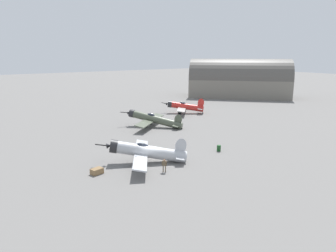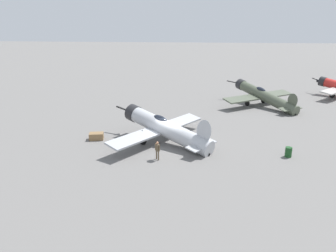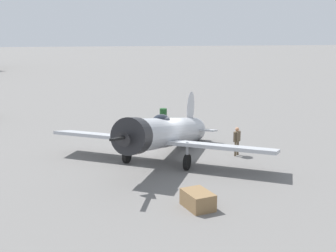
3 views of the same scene
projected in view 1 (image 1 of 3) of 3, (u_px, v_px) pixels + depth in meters
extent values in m
plane|color=slate|center=(150.00, 162.00, 40.70)|extent=(400.00, 400.00, 0.00)
cylinder|color=#B7BABF|center=(150.00, 152.00, 40.36)|extent=(6.56, 9.13, 3.24)
cylinder|color=#232326|center=(114.00, 146.00, 39.93)|extent=(2.09, 1.92, 1.85)
cone|color=#232326|center=(109.00, 146.00, 39.87)|extent=(0.96, 0.94, 0.80)
cube|color=black|center=(108.00, 146.00, 39.86)|extent=(1.45, 2.97, 0.65)
ellipsoid|color=black|center=(142.00, 146.00, 40.12)|extent=(1.60, 1.92, 0.96)
cube|color=#ADAFB5|center=(141.00, 154.00, 40.36)|extent=(11.27, 7.95, 0.47)
ellipsoid|color=#B7BABF|center=(181.00, 146.00, 40.43)|extent=(1.09, 1.63, 2.38)
cube|color=#ADAFB5|center=(179.00, 156.00, 40.71)|extent=(3.46, 2.74, 0.29)
cylinder|color=#999BA0|center=(136.00, 160.00, 38.74)|extent=(0.14, 0.14, 1.07)
cylinder|color=black|center=(136.00, 164.00, 38.86)|extent=(0.60, 0.78, 0.80)
cylinder|color=#999BA0|center=(137.00, 152.00, 42.03)|extent=(0.14, 0.14, 1.07)
cylinder|color=black|center=(137.00, 155.00, 42.16)|extent=(0.60, 0.78, 0.80)
cylinder|color=black|center=(185.00, 161.00, 40.91)|extent=(0.23, 0.29, 0.28)
cylinder|color=#4C5442|center=(156.00, 120.00, 59.75)|extent=(9.14, 7.65, 3.34)
cylinder|color=#232326|center=(132.00, 113.00, 60.90)|extent=(1.87, 1.93, 1.68)
cone|color=#232326|center=(129.00, 113.00, 61.05)|extent=(0.92, 0.91, 0.73)
cube|color=black|center=(128.00, 113.00, 61.09)|extent=(0.94, 3.31, 0.61)
ellipsoid|color=black|center=(151.00, 115.00, 59.85)|extent=(1.88, 1.71, 0.98)
cube|color=#565E4C|center=(150.00, 120.00, 60.13)|extent=(8.89, 10.55, 0.52)
ellipsoid|color=#4C5442|center=(178.00, 119.00, 58.47)|extent=(1.49, 1.21, 2.03)
cube|color=#565E4C|center=(177.00, 125.00, 58.77)|extent=(2.97, 3.35, 0.30)
cylinder|color=#999BA0|center=(144.00, 123.00, 58.86)|extent=(0.14, 0.14, 1.18)
cylinder|color=black|center=(144.00, 126.00, 59.00)|extent=(0.75, 0.65, 0.80)
cylinder|color=#999BA0|center=(150.00, 120.00, 61.88)|extent=(0.14, 0.14, 1.18)
cylinder|color=black|center=(150.00, 123.00, 62.01)|extent=(0.75, 0.65, 0.80)
cylinder|color=black|center=(181.00, 128.00, 58.69)|extent=(0.28, 0.25, 0.28)
cylinder|color=red|center=(186.00, 107.00, 73.59)|extent=(6.56, 7.22, 2.49)
cylinder|color=#232326|center=(170.00, 104.00, 73.86)|extent=(1.89, 1.84, 1.65)
cone|color=#232326|center=(167.00, 104.00, 73.90)|extent=(0.90, 0.90, 0.71)
cube|color=black|center=(167.00, 104.00, 73.91)|extent=(2.81, 1.20, 0.45)
ellipsoid|color=black|center=(183.00, 104.00, 73.50)|extent=(1.74, 1.84, 0.89)
cube|color=#BCB7B2|center=(182.00, 108.00, 73.75)|extent=(9.51, 8.63, 0.41)
ellipsoid|color=red|center=(201.00, 103.00, 73.04)|extent=(1.25, 1.41, 2.33)
cube|color=#BCB7B2|center=(200.00, 108.00, 73.35)|extent=(3.29, 3.07, 0.24)
cylinder|color=#999BA0|center=(180.00, 110.00, 72.31)|extent=(0.14, 0.14, 1.15)
cylinder|color=black|center=(180.00, 113.00, 72.45)|extent=(0.68, 0.73, 0.80)
cylinder|color=#999BA0|center=(180.00, 108.00, 75.45)|extent=(0.14, 0.14, 1.15)
cylinder|color=black|center=(180.00, 110.00, 75.58)|extent=(0.68, 0.73, 0.80)
cylinder|color=black|center=(203.00, 113.00, 73.54)|extent=(0.26, 0.28, 0.28)
cylinder|color=brown|center=(166.00, 169.00, 37.27)|extent=(0.12, 0.12, 0.82)
cylinder|color=brown|center=(163.00, 169.00, 37.33)|extent=(0.12, 0.12, 0.82)
cube|color=brown|center=(164.00, 163.00, 37.14)|extent=(0.48, 0.47, 0.58)
sphere|color=tan|center=(164.00, 160.00, 37.04)|extent=(0.22, 0.22, 0.22)
cylinder|color=brown|center=(167.00, 163.00, 37.08)|extent=(0.09, 0.09, 0.55)
cylinder|color=brown|center=(162.00, 163.00, 37.19)|extent=(0.09, 0.09, 0.55)
cube|color=olive|center=(97.00, 171.00, 36.73)|extent=(1.24, 1.56, 0.68)
cylinder|color=#19471E|center=(219.00, 148.00, 45.24)|extent=(0.57, 0.57, 0.88)
torus|color=#19471E|center=(219.00, 147.00, 45.20)|extent=(0.61, 0.61, 0.04)
torus|color=#19471E|center=(219.00, 149.00, 45.28)|extent=(0.61, 0.61, 0.04)
cube|color=slate|center=(239.00, 88.00, 100.99)|extent=(31.71, 31.17, 5.74)
cylinder|color=#524E49|center=(239.00, 79.00, 100.33)|extent=(31.71, 31.17, 13.04)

